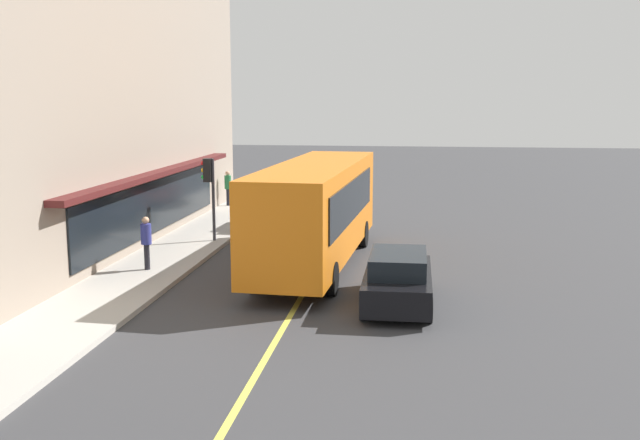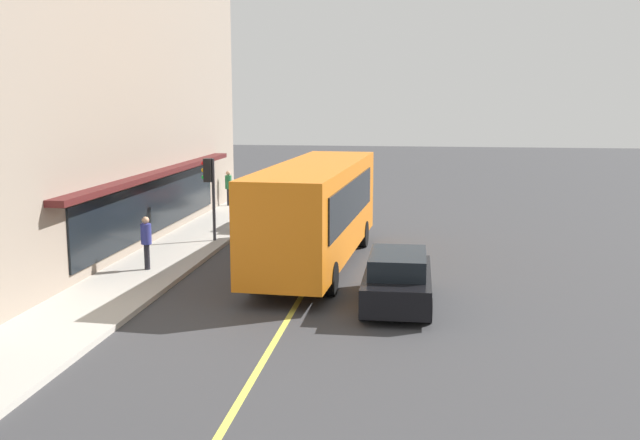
{
  "view_description": "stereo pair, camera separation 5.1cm",
  "coord_description": "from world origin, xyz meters",
  "px_view_note": "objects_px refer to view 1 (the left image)",
  "views": [
    {
      "loc": [
        -24.74,
        -3.19,
        5.69
      ],
      "look_at": [
        -1.02,
        -0.03,
        1.6
      ],
      "focal_mm": 40.54,
      "sensor_mm": 36.0,
      "label": 1
    },
    {
      "loc": [
        -24.74,
        -3.24,
        5.69
      ],
      "look_at": [
        -1.02,
        -0.03,
        1.6
      ],
      "focal_mm": 40.54,
      "sensor_mm": 36.0,
      "label": 2
    }
  ],
  "objects_px": {
    "bus": "(317,208)",
    "car_navy": "(272,211)",
    "pedestrian_near_storefront": "(146,238)",
    "pedestrian_at_corner": "(228,185)",
    "traffic_light": "(209,180)",
    "car_black": "(398,280)",
    "car_maroon": "(296,195)"
  },
  "relations": [
    {
      "from": "traffic_light",
      "to": "pedestrian_at_corner",
      "type": "xyz_separation_m",
      "value": [
        9.01,
        1.66,
        -1.3
      ]
    },
    {
      "from": "bus",
      "to": "car_navy",
      "type": "bearing_deg",
      "value": 22.99
    },
    {
      "from": "bus",
      "to": "car_maroon",
      "type": "distance_m",
      "value": 12.65
    },
    {
      "from": "car_maroon",
      "to": "pedestrian_near_storefront",
      "type": "relative_size",
      "value": 2.48
    },
    {
      "from": "car_maroon",
      "to": "pedestrian_near_storefront",
      "type": "xyz_separation_m",
      "value": [
        -14.11,
        2.55,
        0.45
      ]
    },
    {
      "from": "bus",
      "to": "car_navy",
      "type": "height_order",
      "value": "bus"
    },
    {
      "from": "pedestrian_near_storefront",
      "to": "car_navy",
      "type": "bearing_deg",
      "value": -15.45
    },
    {
      "from": "car_black",
      "to": "pedestrian_near_storefront",
      "type": "bearing_deg",
      "value": 72.45
    },
    {
      "from": "car_black",
      "to": "pedestrian_near_storefront",
      "type": "distance_m",
      "value": 8.58
    },
    {
      "from": "bus",
      "to": "car_maroon",
      "type": "xyz_separation_m",
      "value": [
        12.28,
        2.76,
        -1.24
      ]
    },
    {
      "from": "traffic_light",
      "to": "pedestrian_near_storefront",
      "type": "distance_m",
      "value": 5.2
    },
    {
      "from": "traffic_light",
      "to": "car_black",
      "type": "height_order",
      "value": "traffic_light"
    },
    {
      "from": "car_navy",
      "to": "traffic_light",
      "type": "bearing_deg",
      "value": 155.08
    },
    {
      "from": "bus",
      "to": "car_navy",
      "type": "relative_size",
      "value": 2.57
    },
    {
      "from": "traffic_light",
      "to": "car_navy",
      "type": "relative_size",
      "value": 0.73
    },
    {
      "from": "car_black",
      "to": "car_maroon",
      "type": "height_order",
      "value": "same"
    },
    {
      "from": "traffic_light",
      "to": "bus",
      "type": "bearing_deg",
      "value": -124.2
    },
    {
      "from": "pedestrian_near_storefront",
      "to": "pedestrian_at_corner",
      "type": "relative_size",
      "value": 0.97
    },
    {
      "from": "bus",
      "to": "car_navy",
      "type": "xyz_separation_m",
      "value": [
        6.86,
        2.91,
        -1.24
      ]
    },
    {
      "from": "car_black",
      "to": "car_maroon",
      "type": "distance_m",
      "value": 17.62
    },
    {
      "from": "traffic_light",
      "to": "car_navy",
      "type": "bearing_deg",
      "value": -24.92
    },
    {
      "from": "car_navy",
      "to": "car_black",
      "type": "bearing_deg",
      "value": -152.91
    },
    {
      "from": "car_maroon",
      "to": "car_navy",
      "type": "height_order",
      "value": "same"
    },
    {
      "from": "car_navy",
      "to": "car_maroon",
      "type": "bearing_deg",
      "value": -1.54
    },
    {
      "from": "pedestrian_at_corner",
      "to": "bus",
      "type": "bearing_deg",
      "value": -152.64
    },
    {
      "from": "pedestrian_near_storefront",
      "to": "pedestrian_at_corner",
      "type": "xyz_separation_m",
      "value": [
        13.99,
        0.98,
        0.04
      ]
    },
    {
      "from": "pedestrian_at_corner",
      "to": "car_navy",
      "type": "bearing_deg",
      "value": -147.45
    },
    {
      "from": "traffic_light",
      "to": "car_maroon",
      "type": "xyz_separation_m",
      "value": [
        9.13,
        -1.87,
        -1.79
      ]
    },
    {
      "from": "bus",
      "to": "pedestrian_near_storefront",
      "type": "height_order",
      "value": "bus"
    },
    {
      "from": "traffic_light",
      "to": "car_maroon",
      "type": "bearing_deg",
      "value": -11.58
    },
    {
      "from": "traffic_light",
      "to": "pedestrian_at_corner",
      "type": "bearing_deg",
      "value": 10.42
    },
    {
      "from": "traffic_light",
      "to": "car_maroon",
      "type": "height_order",
      "value": "traffic_light"
    }
  ]
}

